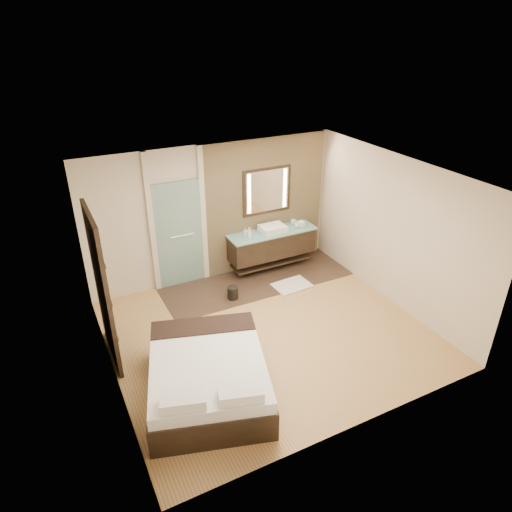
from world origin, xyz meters
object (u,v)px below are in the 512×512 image
mirror_unit (267,191)px  waste_bin (233,293)px  vanity (272,244)px  bed (208,376)px

mirror_unit → waste_bin: size_ratio=4.16×
mirror_unit → waste_bin: (-1.20, -0.93, -1.52)m
mirror_unit → waste_bin: bearing=-142.1°
vanity → mirror_unit: mirror_unit is taller
vanity → waste_bin: bearing=-149.9°
bed → waste_bin: size_ratio=9.20×
bed → mirror_unit: bearing=67.0°
vanity → mirror_unit: size_ratio=1.75×
vanity → bed: bearing=-132.1°
mirror_unit → waste_bin: mirror_unit is taller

